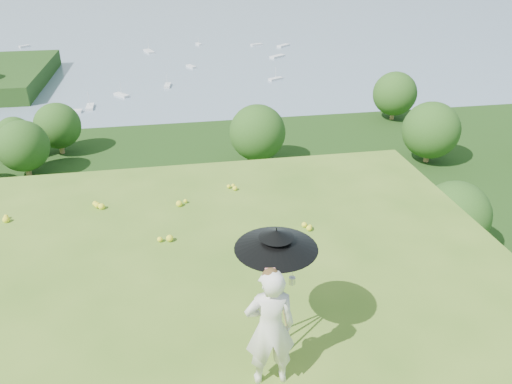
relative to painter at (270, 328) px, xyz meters
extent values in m
plane|color=#497321|center=(-1.95, 0.30, -0.88)|extent=(14.00, 14.00, 0.00)
cube|color=#18350E|center=(-1.95, 35.30, -29.88)|extent=(140.00, 56.00, 22.00)
cube|color=gray|center=(-1.95, 75.30, -36.88)|extent=(170.00, 28.00, 8.00)
plane|color=slate|center=(-1.95, 240.30, -34.88)|extent=(700.00, 700.00, 0.00)
imported|color=silver|center=(0.00, 0.00, 0.00)|extent=(0.66, 0.44, 1.77)
camera|label=1|loc=(-1.02, -4.67, 4.34)|focal=35.00mm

